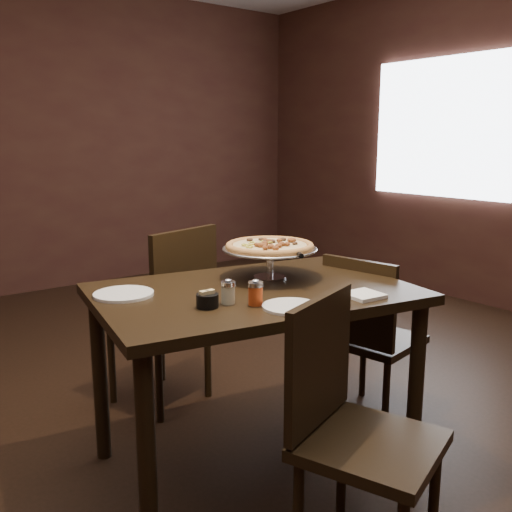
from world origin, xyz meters
TOP-DOWN VIEW (x-y plane):
  - room at (0.06, 0.03)m, footprint 6.04×7.04m
  - dining_table at (-0.07, -0.07)m, footprint 1.42×1.07m
  - pizza_stand at (0.10, 0.04)m, footprint 0.42×0.42m
  - parmesan_shaker at (-0.28, -0.18)m, footprint 0.06×0.06m
  - pepper_flake_shaker at (-0.21, -0.26)m, footprint 0.06×0.06m
  - packet_caddy at (-0.36, -0.17)m, footprint 0.08×0.08m
  - napkin_stack at (0.20, -0.43)m, footprint 0.15×0.15m
  - plate_left at (-0.54, 0.17)m, footprint 0.24×0.24m
  - plate_near at (-0.12, -0.37)m, footprint 0.21×0.21m
  - serving_spatula at (0.10, -0.14)m, footprint 0.17×0.17m
  - chair_far at (-0.07, 0.68)m, footprint 0.56×0.56m
  - chair_near at (-0.15, -0.70)m, footprint 0.54×0.54m
  - chair_side at (0.63, -0.09)m, footprint 0.47×0.47m

SIDE VIEW (x-z plane):
  - chair_side at x=0.63m, z-range 0.04..0.89m
  - chair_near at x=-0.15m, z-range 0.04..0.95m
  - chair_far at x=-0.07m, z-range 0.04..1.01m
  - dining_table at x=-0.07m, z-range 0.29..1.10m
  - plate_near at x=-0.12m, z-range 0.80..0.81m
  - plate_left at x=-0.54m, z-range 0.80..0.81m
  - napkin_stack at x=0.20m, z-range 0.80..0.82m
  - packet_caddy at x=-0.36m, z-range 0.80..0.86m
  - parmesan_shaker at x=-0.28m, z-range 0.80..0.89m
  - pepper_flake_shaker at x=-0.21m, z-range 0.80..0.90m
  - serving_spatula at x=0.10m, z-range 0.93..0.95m
  - pizza_stand at x=0.10m, z-range 0.86..1.03m
  - room at x=0.06m, z-range -0.02..2.82m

